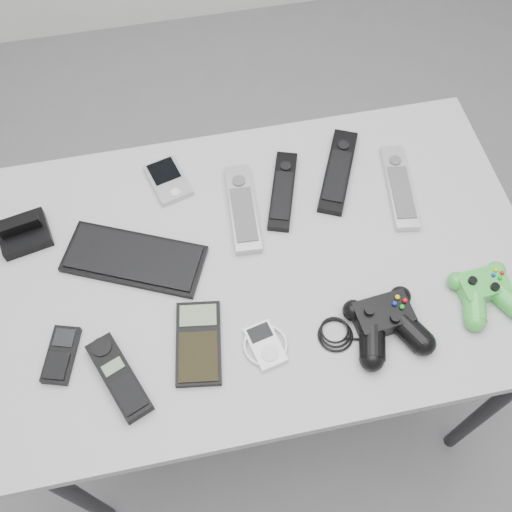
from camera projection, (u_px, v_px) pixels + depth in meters
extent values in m
plane|color=slate|center=(245.00, 409.00, 1.77)|extent=(3.50, 3.50, 0.00)
cube|color=#A0A0A2|center=(266.00, 264.00, 1.21)|extent=(1.07, 0.69, 0.03)
cylinder|color=black|center=(77.00, 495.00, 1.33)|extent=(0.03, 0.03, 0.69)
cylinder|color=black|center=(490.00, 408.00, 1.42)|extent=(0.03, 0.03, 0.69)
cylinder|color=black|center=(65.00, 266.00, 1.62)|extent=(0.03, 0.03, 0.69)
cylinder|color=black|center=(409.00, 206.00, 1.71)|extent=(0.03, 0.03, 0.69)
cube|color=black|center=(134.00, 258.00, 1.19)|extent=(0.30, 0.22, 0.02)
cube|color=black|center=(22.00, 230.00, 1.20)|extent=(0.11, 0.10, 0.05)
cube|color=#A6A5AD|center=(168.00, 180.00, 1.28)|extent=(0.10, 0.13, 0.02)
cube|color=#A6A5AD|center=(243.00, 208.00, 1.25)|extent=(0.07, 0.22, 0.02)
cube|color=black|center=(283.00, 190.00, 1.27)|extent=(0.11, 0.20, 0.02)
cube|color=black|center=(338.00, 171.00, 1.30)|extent=(0.14, 0.22, 0.02)
cube|color=#B2B2B9|center=(399.00, 187.00, 1.27)|extent=(0.08, 0.22, 0.02)
cube|color=black|center=(61.00, 355.00, 1.09)|extent=(0.08, 0.12, 0.02)
cube|color=black|center=(119.00, 377.00, 1.06)|extent=(0.11, 0.17, 0.03)
cube|color=black|center=(198.00, 343.00, 1.10)|extent=(0.11, 0.17, 0.02)
cube|color=white|center=(265.00, 345.00, 1.10)|extent=(0.10, 0.10, 0.02)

